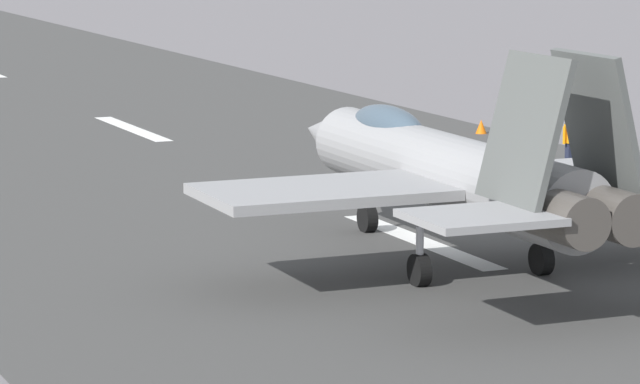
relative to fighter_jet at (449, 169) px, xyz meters
The scene contains 5 objects.
ground_plane 4.50m from the fighter_jet, 12.04° to the right, with size 400.00×400.00×0.00m, color slate.
runway_strip 4.48m from the fighter_jet, 12.10° to the right, with size 240.00×26.00×0.02m.
fighter_jet is the anchor object (origin of this frame).
crew_person 16.85m from the fighter_jet, 42.07° to the right, with size 0.31×0.70×1.72m.
marker_cone_far 24.63m from the fighter_jet, 30.87° to the right, with size 0.44×0.44×0.55m, color orange.
Camera 1 is at (-39.85, 20.02, 8.65)m, focal length 96.62 mm.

